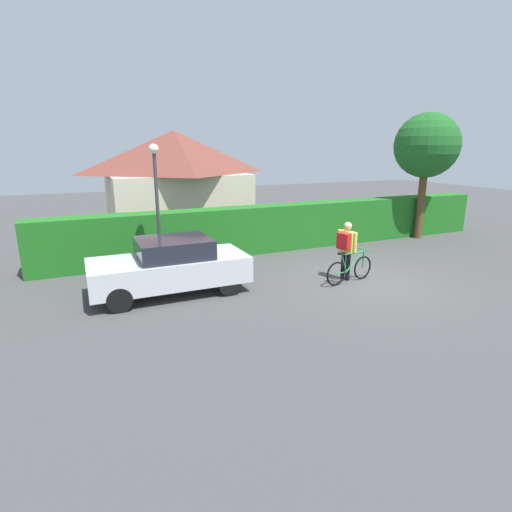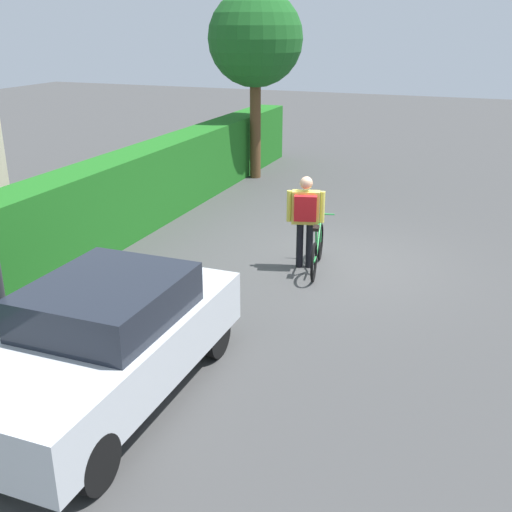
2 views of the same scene
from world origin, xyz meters
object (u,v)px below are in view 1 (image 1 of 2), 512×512
Objects in this scene: street_lamp at (157,192)px; tree_kerbside at (427,146)px; bicycle at (350,269)px; parked_car_near at (171,266)px; person_rider at (346,245)px.

tree_kerbside is at bearing 4.81° from street_lamp.
parked_car_near is at bearing 166.13° from bicycle.
street_lamp reaches higher than person_rider.
person_rider is 0.44× the size of street_lamp.
tree_kerbside is (11.32, 0.95, 1.31)m from street_lamp.
street_lamp is (-4.91, 2.52, 1.50)m from person_rider.
parked_car_near is at bearing -167.56° from tree_kerbside.
street_lamp reaches higher than bicycle.
person_rider is at bearing -27.15° from street_lamp.
parked_car_near is 1.05× the size of street_lamp.
street_lamp is at bearing 150.53° from bicycle.
street_lamp reaches higher than parked_car_near.
person_rider is 7.81m from tree_kerbside.
street_lamp is (0.04, 1.55, 1.79)m from parked_car_near.
parked_car_near is 12.03m from tree_kerbside.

